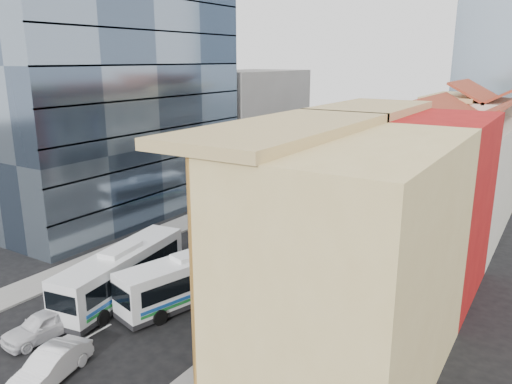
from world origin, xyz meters
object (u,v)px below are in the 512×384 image
Objects in this scene: sedan_right at (51,366)px; bus_left_far at (232,206)px; shophouse_tan at (353,265)px; sedan_left at (44,325)px; bus_right at (195,276)px; office_tower at (111,64)px; bus_left_near at (122,272)px.

bus_left_far is at bearing 92.45° from sedan_right.
shophouse_tan is 3.02× the size of sedan_left.
shophouse_tan reaches higher than sedan_left.
bus_left_far is 16.67m from bus_right.
bus_right is at bearing 67.63° from sedan_left.
shophouse_tan is 15.73m from sedan_right.
sedan_right is (3.75, -2.28, -0.02)m from sedan_left.
office_tower is 2.81× the size of bus_right.
bus_left_near is 4.91m from bus_right.
shophouse_tan is at bearing 21.15° from sedan_right.
sedan_left is (14.87, -19.90, -14.21)m from office_tower.
shophouse_tan is at bearing 3.58° from bus_right.
bus_left_far is 26.37m from sedan_right.
sedan_right is (18.62, -22.17, -14.23)m from office_tower.
sedan_right is (-0.66, -10.54, -0.95)m from bus_right.
shophouse_tan is 3.02× the size of sedan_right.
bus_left_far is 2.09× the size of sedan_left.
bus_left_near is at bearing -90.65° from bus_left_far.
sedan_right is at bearing -49.98° from office_tower.
shophouse_tan is at bearing -52.72° from bus_left_far.
bus_right is at bearing -74.25° from bus_left_far.
bus_left_far is 2.09× the size of sedan_right.
bus_right is at bearing -31.10° from office_tower.
office_tower reaches higher than sedan_left.
sedan_right is at bearing -85.76° from bus_left_far.
shophouse_tan is at bearing -24.30° from office_tower.
bus_left_far is at bearing 137.79° from shophouse_tan.
sedan_left is (-16.13, -5.90, -5.21)m from shophouse_tan.
bus_left_far is at bearing 131.24° from bus_right.
office_tower is at bearing 132.54° from sedan_left.
bus_left_far is (11.91, 3.31, -13.44)m from office_tower.
bus_right is 2.30× the size of sedan_right.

